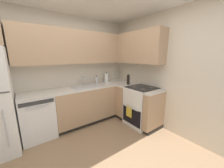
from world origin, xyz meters
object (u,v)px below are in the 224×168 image
oil_bottle (128,80)px  oven_range (141,106)px  dishwasher (38,116)px  paper_towel_roll (106,78)px  soap_bottle (97,80)px

oil_bottle → oven_range: bearing=-87.7°
dishwasher → paper_towel_roll: bearing=5.1°
soap_bottle → oil_bottle: bearing=-46.5°
dishwasher → paper_towel_roll: size_ratio=2.89×
oven_range → soap_bottle: size_ratio=5.06×
soap_bottle → paper_towel_roll: bearing=-3.7°
oven_range → soap_bottle: soap_bottle is taller
dishwasher → soap_bottle: soap_bottle is taller
paper_towel_roll → oil_bottle: bearing=-64.9°
dishwasher → soap_bottle: (1.48, 0.18, 0.57)m
dishwasher → oil_bottle: 2.19m
dishwasher → oven_range: size_ratio=0.83×
dishwasher → soap_bottle: bearing=7.0°
dishwasher → soap_bottle: 1.59m
soap_bottle → paper_towel_roll: 0.31m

